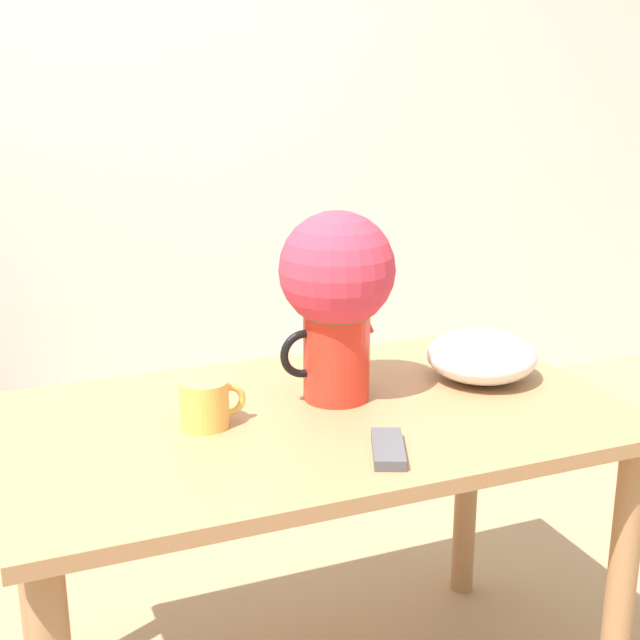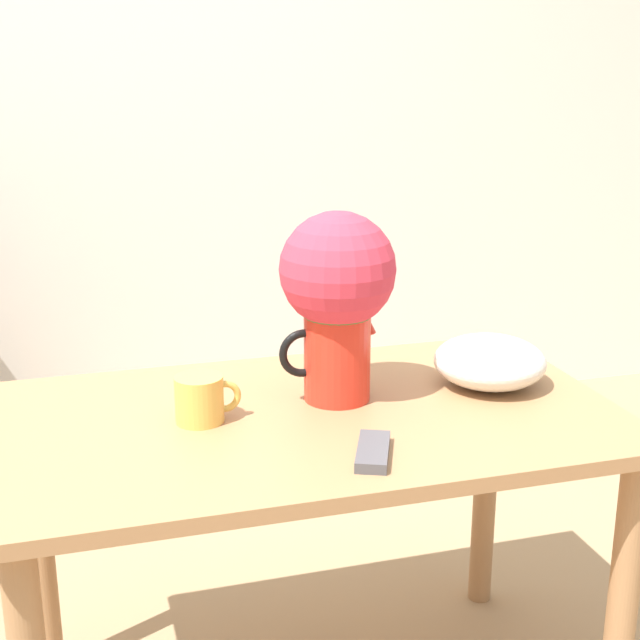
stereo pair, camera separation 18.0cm
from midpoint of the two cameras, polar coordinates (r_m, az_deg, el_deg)
The scene contains 6 objects.
wall_back at distance 3.32m, azimuth -17.58°, elevation 13.91°, with size 8.00×0.05×2.60m.
table at distance 1.84m, azimuth -3.20°, elevation -9.27°, with size 1.23×0.72×0.72m.
flower_vase at distance 1.80m, azimuth -1.79°, elevation 1.96°, with size 0.24×0.24×0.39m.
coffee_mug at distance 1.74m, azimuth -10.28°, elevation -5.33°, with size 0.13×0.10×0.09m.
white_bowl at distance 1.97m, azimuth 7.75°, elevation -2.34°, with size 0.24×0.24×0.11m.
remote_control at distance 1.61m, azimuth 1.17°, elevation -8.31°, with size 0.11×0.16×0.02m.
Camera 1 is at (-0.38, -1.44, 1.41)m, focal length 50.00 mm.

